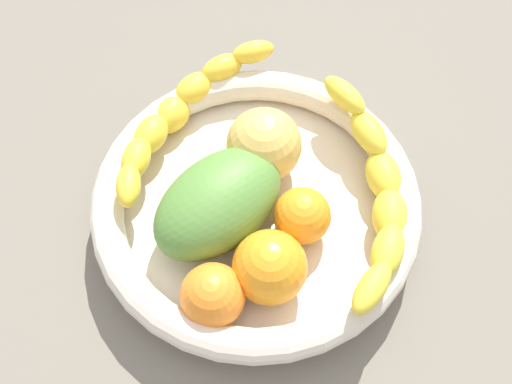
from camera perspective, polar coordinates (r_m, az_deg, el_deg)
The scene contains 9 objects.
kitchen_counter at distance 60.73cm, azimuth 0.00°, elevation -3.13°, with size 120.00×120.00×3.00cm, color #6D6659.
fruit_bowl at distance 57.08cm, azimuth 0.00°, elevation -1.24°, with size 29.95×29.95×5.09cm.
banana_draped_left at distance 55.88cm, azimuth 11.10°, elevation 0.16°, with size 23.44×11.58×5.01cm.
banana_draped_right at distance 60.61cm, azimuth -7.12°, elevation 7.28°, with size 14.30×19.78×5.18cm.
orange_front at distance 51.52cm, azimuth 1.26°, elevation -6.94°, with size 6.34×6.34×6.34cm, color orange.
orange_mid_left at distance 54.43cm, azimuth 4.26°, elevation -2.20°, with size 5.12×5.12×5.12cm, color orange.
orange_mid_right at distance 51.18cm, azimuth -4.00°, elevation -9.48°, with size 5.43×5.43×5.43cm, color orange.
apple_yellow at distance 57.04cm, azimuth 0.74°, elevation 4.34°, with size 7.02×7.02×7.02cm, color #E4BB58.
mango_green at distance 54.12cm, azimuth -3.53°, elevation -0.84°, with size 13.05×8.32×6.81cm, color #548537.
Camera 1 is at (25.73, -10.19, 55.56)cm, focal length 43.46 mm.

